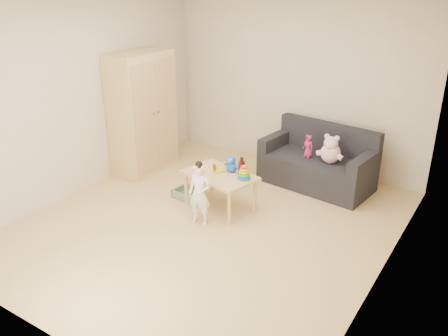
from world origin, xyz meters
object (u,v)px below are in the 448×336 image
Objects in this scene: sofa at (316,171)px; toddler at (200,195)px; play_table at (220,191)px; wardrobe at (142,113)px.

toddler is at bearing -106.30° from sofa.
play_table is (-0.76, -1.28, 0.02)m from sofa.
sofa is 1.70× the size of play_table.
toddler reaches higher than sofa.
sofa is 1.90m from toddler.
toddler reaches higher than play_table.
sofa is at bearing 59.26° from play_table.
wardrobe is at bearing 165.15° from play_table.
wardrobe reaches higher than play_table.
play_table is 1.17× the size of toddler.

